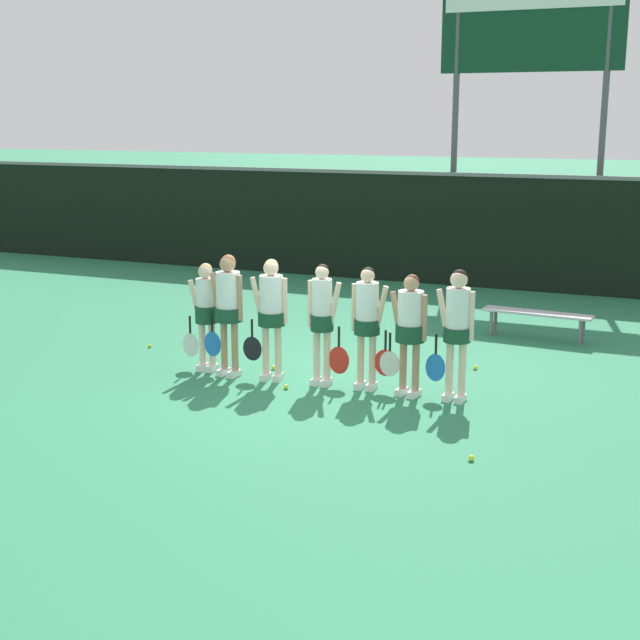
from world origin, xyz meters
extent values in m
plane|color=#2D7F56|center=(0.00, 0.00, 0.00)|extent=(140.00, 140.00, 0.00)
cube|color=black|center=(0.00, 8.12, 1.22)|extent=(60.00, 0.06, 2.44)
cube|color=slate|center=(0.00, 8.12, 2.48)|extent=(60.00, 0.08, 0.08)
cylinder|color=#515156|center=(-0.43, 8.96, 3.13)|extent=(0.14, 0.14, 6.25)
cylinder|color=#515156|center=(2.78, 8.96, 3.13)|extent=(0.14, 0.14, 6.25)
cube|color=#0F3823|center=(1.17, 8.96, 5.45)|extent=(3.92, 0.12, 1.60)
cube|color=white|center=(1.17, 8.89, 6.09)|extent=(3.76, 0.02, 0.32)
cube|color=#B2B2B7|center=(2.41, 3.85, 0.45)|extent=(1.86, 0.50, 0.04)
cylinder|color=slate|center=(3.18, 3.92, 0.22)|extent=(0.06, 0.06, 0.43)
cylinder|color=slate|center=(3.16, 3.67, 0.22)|extent=(0.06, 0.06, 0.43)
cylinder|color=slate|center=(1.67, 4.04, 0.22)|extent=(0.06, 0.06, 0.43)
cylinder|color=slate|center=(1.65, 3.79, 0.22)|extent=(0.06, 0.06, 0.43)
cylinder|color=beige|center=(-1.73, 0.03, 0.38)|extent=(0.10, 0.10, 0.77)
cylinder|color=beige|center=(-1.89, 0.02, 0.38)|extent=(0.10, 0.10, 0.77)
cube|color=white|center=(-1.73, 0.00, 0.04)|extent=(0.13, 0.25, 0.09)
cube|color=white|center=(-1.89, -0.01, 0.04)|extent=(0.13, 0.25, 0.09)
cylinder|color=#16422B|center=(-1.81, 0.02, 0.86)|extent=(0.33, 0.33, 0.25)
cylinder|color=white|center=(-1.81, 0.02, 1.08)|extent=(0.29, 0.29, 0.63)
sphere|color=beige|center=(-1.81, 0.02, 1.50)|extent=(0.21, 0.21, 0.21)
sphere|color=#D8B772|center=(-1.82, 0.04, 1.52)|extent=(0.19, 0.19, 0.19)
cylinder|color=beige|center=(-2.00, 0.01, 1.07)|extent=(0.20, 0.09, 0.60)
cylinder|color=beige|center=(-1.64, 0.04, 1.07)|extent=(0.08, 0.08, 0.59)
cylinder|color=black|center=(-2.08, -0.02, 0.69)|extent=(0.03, 0.03, 0.27)
ellipsoid|color=silver|center=(-2.08, -0.02, 0.37)|extent=(0.27, 0.03, 0.37)
cylinder|color=tan|center=(-1.28, -0.11, 0.43)|extent=(0.10, 0.10, 0.85)
cylinder|color=tan|center=(-1.47, -0.08, 0.43)|extent=(0.10, 0.10, 0.85)
cube|color=white|center=(-1.28, -0.14, 0.04)|extent=(0.14, 0.25, 0.09)
cube|color=white|center=(-1.47, -0.11, 0.04)|extent=(0.14, 0.25, 0.09)
cylinder|color=#16422B|center=(-1.37, -0.10, 0.92)|extent=(0.40, 0.40, 0.20)
cylinder|color=white|center=(-1.37, -0.10, 1.20)|extent=(0.35, 0.35, 0.69)
sphere|color=tan|center=(-1.37, -0.10, 1.66)|extent=(0.23, 0.23, 0.23)
sphere|color=olive|center=(-1.37, -0.08, 1.69)|extent=(0.21, 0.21, 0.21)
cylinder|color=tan|center=(-1.59, -0.07, 1.18)|extent=(0.22, 0.11, 0.66)
cylinder|color=tan|center=(-1.17, -0.13, 1.18)|extent=(0.08, 0.08, 0.66)
cylinder|color=black|center=(-1.67, -0.08, 0.76)|extent=(0.03, 0.03, 0.27)
ellipsoid|color=blue|center=(-1.67, -0.08, 0.44)|extent=(0.28, 0.03, 0.38)
cylinder|color=beige|center=(-0.61, -0.04, 0.42)|extent=(0.10, 0.10, 0.84)
cylinder|color=beige|center=(-0.80, -0.07, 0.42)|extent=(0.10, 0.10, 0.84)
cube|color=white|center=(-0.61, -0.06, 0.04)|extent=(0.15, 0.26, 0.09)
cube|color=white|center=(-0.79, -0.10, 0.04)|extent=(0.15, 0.26, 0.09)
cylinder|color=#16422B|center=(-0.71, -0.05, 0.91)|extent=(0.39, 0.39, 0.20)
cylinder|color=white|center=(-0.71, -0.05, 1.18)|extent=(0.34, 0.34, 0.69)
sphere|color=beige|center=(-0.71, -0.05, 1.64)|extent=(0.22, 0.22, 0.22)
sphere|color=#D8B772|center=(-0.71, -0.03, 1.66)|extent=(0.20, 0.20, 0.20)
cylinder|color=beige|center=(-0.91, -0.09, 1.17)|extent=(0.22, 0.11, 0.66)
cylinder|color=beige|center=(-0.51, -0.02, 1.17)|extent=(0.08, 0.08, 0.66)
cylinder|color=black|center=(-0.99, -0.12, 0.76)|extent=(0.03, 0.03, 0.26)
ellipsoid|color=black|center=(-0.99, -0.12, 0.45)|extent=(0.30, 0.03, 0.36)
cylinder|color=beige|center=(0.13, 0.02, 0.41)|extent=(0.10, 0.10, 0.82)
cylinder|color=beige|center=(-0.03, 0.01, 0.41)|extent=(0.10, 0.10, 0.82)
cube|color=white|center=(0.13, -0.01, 0.04)|extent=(0.12, 0.24, 0.09)
cube|color=white|center=(-0.03, -0.02, 0.04)|extent=(0.12, 0.24, 0.09)
cylinder|color=#16422B|center=(0.05, 0.01, 0.90)|extent=(0.32, 0.32, 0.23)
cylinder|color=white|center=(0.05, 0.01, 1.17)|extent=(0.28, 0.28, 0.70)
sphere|color=beige|center=(0.05, 0.01, 1.62)|extent=(0.19, 0.19, 0.19)
sphere|color=black|center=(0.05, 0.03, 1.64)|extent=(0.18, 0.18, 0.18)
cylinder|color=beige|center=(0.23, 0.02, 1.16)|extent=(0.22, 0.08, 0.67)
cylinder|color=beige|center=(-0.12, 0.01, 1.16)|extent=(0.08, 0.08, 0.66)
cylinder|color=black|center=(0.31, 0.00, 0.73)|extent=(0.03, 0.03, 0.29)
ellipsoid|color=red|center=(0.31, 0.00, 0.38)|extent=(0.31, 0.03, 0.40)
cylinder|color=beige|center=(0.78, 0.07, 0.41)|extent=(0.10, 0.10, 0.82)
cylinder|color=beige|center=(0.61, 0.06, 0.41)|extent=(0.10, 0.10, 0.82)
cube|color=white|center=(0.79, 0.04, 0.04)|extent=(0.12, 0.24, 0.09)
cube|color=white|center=(0.61, 0.03, 0.04)|extent=(0.12, 0.24, 0.09)
cylinder|color=#16422B|center=(0.70, 0.07, 0.89)|extent=(0.36, 0.36, 0.21)
cylinder|color=white|center=(0.70, 0.07, 1.16)|extent=(0.31, 0.31, 0.69)
sphere|color=beige|center=(0.70, 0.07, 1.61)|extent=(0.19, 0.19, 0.19)
sphere|color=black|center=(0.70, 0.09, 1.63)|extent=(0.18, 0.18, 0.18)
cylinder|color=beige|center=(0.89, 0.08, 1.15)|extent=(0.21, 0.08, 0.66)
cylinder|color=beige|center=(0.51, 0.06, 1.15)|extent=(0.08, 0.08, 0.66)
cylinder|color=black|center=(0.98, 0.06, 0.73)|extent=(0.03, 0.03, 0.27)
ellipsoid|color=red|center=(0.98, 0.06, 0.40)|extent=(0.32, 0.03, 0.38)
cylinder|color=tan|center=(1.43, -0.02, 0.40)|extent=(0.10, 0.10, 0.80)
cylinder|color=tan|center=(1.25, 0.02, 0.40)|extent=(0.10, 0.10, 0.80)
cube|color=white|center=(1.43, -0.04, 0.04)|extent=(0.15, 0.26, 0.09)
cube|color=white|center=(1.24, -0.01, 0.04)|extent=(0.15, 0.26, 0.09)
cylinder|color=#16422B|center=(1.34, 0.00, 0.88)|extent=(0.40, 0.40, 0.23)
cylinder|color=white|center=(1.34, 0.00, 1.12)|extent=(0.35, 0.35, 0.66)
sphere|color=tan|center=(1.34, 0.00, 1.56)|extent=(0.21, 0.21, 0.21)
sphere|color=#4C331E|center=(1.34, 0.02, 1.58)|extent=(0.19, 0.19, 0.19)
cylinder|color=tan|center=(1.13, 0.04, 1.11)|extent=(0.21, 0.11, 0.63)
cylinder|color=tan|center=(1.54, -0.03, 1.11)|extent=(0.08, 0.08, 0.62)
cylinder|color=black|center=(1.05, 0.03, 0.72)|extent=(0.03, 0.03, 0.26)
ellipsoid|color=silver|center=(1.05, 0.03, 0.41)|extent=(0.29, 0.03, 0.36)
cylinder|color=beige|center=(2.06, 0.02, 0.42)|extent=(0.10, 0.10, 0.85)
cylinder|color=beige|center=(1.89, 0.03, 0.42)|extent=(0.10, 0.10, 0.85)
cube|color=white|center=(2.06, -0.01, 0.04)|extent=(0.12, 0.25, 0.09)
cube|color=white|center=(1.89, 0.00, 0.04)|extent=(0.12, 0.25, 0.09)
cylinder|color=#16422B|center=(1.98, 0.02, 0.91)|extent=(0.36, 0.36, 0.19)
cylinder|color=white|center=(1.98, 0.02, 1.19)|extent=(0.32, 0.32, 0.69)
sphere|color=beige|center=(1.98, 0.02, 1.65)|extent=(0.23, 0.23, 0.23)
sphere|color=black|center=(1.98, 0.04, 1.68)|extent=(0.21, 0.21, 0.21)
cylinder|color=beige|center=(1.78, 0.03, 1.18)|extent=(0.21, 0.09, 0.66)
cylinder|color=beige|center=(2.16, 0.01, 1.18)|extent=(0.08, 0.08, 0.65)
cylinder|color=black|center=(1.70, 0.02, 0.76)|extent=(0.03, 0.03, 0.28)
ellipsoid|color=blue|center=(1.70, 0.02, 0.43)|extent=(0.27, 0.03, 0.38)
sphere|color=#CCE033|center=(0.23, 1.12, 0.04)|extent=(0.07, 0.07, 0.07)
sphere|color=#CCE033|center=(-3.36, 0.79, 0.03)|extent=(0.06, 0.06, 0.06)
sphere|color=#CCE033|center=(2.69, -2.01, 0.04)|extent=(0.07, 0.07, 0.07)
sphere|color=#CCE033|center=(-0.91, 0.41, 0.03)|extent=(0.07, 0.07, 0.07)
sphere|color=#CCE033|center=(1.89, 1.59, 0.03)|extent=(0.07, 0.07, 0.07)
sphere|color=#CCE033|center=(-0.32, -0.40, 0.03)|extent=(0.07, 0.07, 0.07)
camera|label=1|loc=(4.73, -11.19, 3.74)|focal=50.00mm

